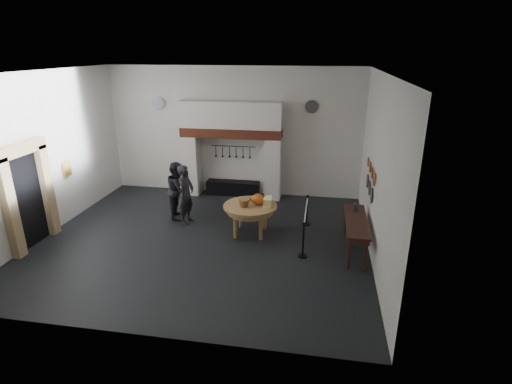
% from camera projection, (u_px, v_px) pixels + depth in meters
% --- Properties ---
extents(floor, '(9.00, 8.00, 0.02)m').
position_uv_depth(floor, '(204.00, 240.00, 11.16)').
color(floor, black).
rests_on(floor, ground).
extents(ceiling, '(9.00, 8.00, 0.02)m').
position_uv_depth(ceiling, '(195.00, 72.00, 9.63)').
color(ceiling, silver).
rests_on(ceiling, wall_back).
extents(wall_back, '(9.00, 0.02, 4.50)m').
position_uv_depth(wall_back, '(234.00, 132.00, 14.10)').
color(wall_back, silver).
rests_on(wall_back, floor).
extents(wall_front, '(9.00, 0.02, 4.50)m').
position_uv_depth(wall_front, '(129.00, 225.00, 6.68)').
color(wall_front, silver).
rests_on(wall_front, floor).
extents(wall_left, '(0.02, 8.00, 4.50)m').
position_uv_depth(wall_left, '(44.00, 155.00, 11.10)').
color(wall_left, silver).
rests_on(wall_left, floor).
extents(wall_right, '(0.02, 8.00, 4.50)m').
position_uv_depth(wall_right, '(378.00, 170.00, 9.68)').
color(wall_right, silver).
rests_on(wall_right, floor).
extents(chimney_pier_left, '(0.55, 0.70, 2.15)m').
position_uv_depth(chimney_pier_left, '(192.00, 165.00, 14.41)').
color(chimney_pier_left, silver).
rests_on(chimney_pier_left, floor).
extents(chimney_pier_right, '(0.55, 0.70, 2.15)m').
position_uv_depth(chimney_pier_right, '(273.00, 169.00, 13.94)').
color(chimney_pier_right, silver).
rests_on(chimney_pier_right, floor).
extents(hearth_brick_band, '(3.50, 0.72, 0.32)m').
position_uv_depth(hearth_brick_band, '(231.00, 132.00, 13.75)').
color(hearth_brick_band, '#9E442B').
rests_on(hearth_brick_band, chimney_pier_left).
extents(chimney_hood, '(3.50, 0.70, 0.90)m').
position_uv_depth(chimney_hood, '(231.00, 114.00, 13.55)').
color(chimney_hood, silver).
rests_on(chimney_hood, hearth_brick_band).
extents(iron_range, '(1.90, 0.45, 0.50)m').
position_uv_depth(iron_range, '(233.00, 188.00, 14.52)').
color(iron_range, black).
rests_on(iron_range, floor).
extents(utensil_rail, '(1.60, 0.02, 0.02)m').
position_uv_depth(utensil_rail, '(233.00, 146.00, 14.20)').
color(utensil_rail, black).
rests_on(utensil_rail, wall_back).
extents(door_recess, '(0.04, 1.10, 2.50)m').
position_uv_depth(door_recess, '(27.00, 201.00, 10.51)').
color(door_recess, black).
rests_on(door_recess, floor).
extents(door_jamb_near, '(0.22, 0.30, 2.60)m').
position_uv_depth(door_jamb_near, '(10.00, 209.00, 9.83)').
color(door_jamb_near, tan).
rests_on(door_jamb_near, floor).
extents(door_jamb_far, '(0.22, 0.30, 2.60)m').
position_uv_depth(door_jamb_far, '(47.00, 191.00, 11.13)').
color(door_jamb_far, tan).
rests_on(door_jamb_far, floor).
extents(door_lintel, '(0.22, 1.70, 0.30)m').
position_uv_depth(door_lintel, '(19.00, 149.00, 10.02)').
color(door_lintel, tan).
rests_on(door_lintel, door_jamb_near).
extents(wall_plaque, '(0.05, 0.34, 0.44)m').
position_uv_depth(wall_plaque, '(67.00, 169.00, 12.06)').
color(wall_plaque, gold).
rests_on(wall_plaque, wall_left).
extents(work_table, '(1.81, 1.81, 0.07)m').
position_uv_depth(work_table, '(250.00, 206.00, 11.26)').
color(work_table, '#A5894E').
rests_on(work_table, floor).
extents(pumpkin, '(0.36, 0.36, 0.31)m').
position_uv_depth(pumpkin, '(258.00, 199.00, 11.26)').
color(pumpkin, '#D8521E').
rests_on(pumpkin, work_table).
extents(cheese_block_big, '(0.22, 0.22, 0.24)m').
position_uv_depth(cheese_block_big, '(268.00, 203.00, 11.08)').
color(cheese_block_big, '#F9E895').
rests_on(cheese_block_big, work_table).
extents(cheese_block_small, '(0.18, 0.18, 0.20)m').
position_uv_depth(cheese_block_small, '(268.00, 200.00, 11.37)').
color(cheese_block_small, '#F5EE92').
rests_on(cheese_block_small, work_table).
extents(wicker_basket, '(0.38, 0.38, 0.22)m').
position_uv_depth(wicker_basket, '(244.00, 203.00, 11.10)').
color(wicker_basket, olive).
rests_on(wicker_basket, work_table).
extents(bread_loaf, '(0.31, 0.18, 0.13)m').
position_uv_depth(bread_loaf, '(249.00, 198.00, 11.57)').
color(bread_loaf, '#AC733D').
rests_on(bread_loaf, work_table).
extents(visitor_near, '(0.52, 0.72, 1.82)m').
position_uv_depth(visitor_near, '(186.00, 194.00, 11.96)').
color(visitor_near, black).
rests_on(visitor_near, floor).
extents(visitor_far, '(0.83, 0.98, 1.78)m').
position_uv_depth(visitor_far, '(178.00, 190.00, 12.40)').
color(visitor_far, black).
rests_on(visitor_far, floor).
extents(side_table, '(0.55, 2.20, 0.06)m').
position_uv_depth(side_table, '(356.00, 221.00, 10.23)').
color(side_table, '#3C2016').
rests_on(side_table, floor).
extents(pewter_jug, '(0.12, 0.12, 0.22)m').
position_uv_depth(pewter_jug, '(355.00, 207.00, 10.74)').
color(pewter_jug, '#4B4C51').
rests_on(pewter_jug, side_table).
extents(copper_pan_a, '(0.03, 0.34, 0.34)m').
position_uv_depth(copper_pan_a, '(374.00, 179.00, 9.98)').
color(copper_pan_a, '#C6662D').
rests_on(copper_pan_a, wall_right).
extents(copper_pan_b, '(0.03, 0.32, 0.32)m').
position_uv_depth(copper_pan_b, '(372.00, 173.00, 10.49)').
color(copper_pan_b, '#C6662D').
rests_on(copper_pan_b, wall_right).
extents(copper_pan_c, '(0.03, 0.30, 0.30)m').
position_uv_depth(copper_pan_c, '(370.00, 167.00, 11.00)').
color(copper_pan_c, '#C6662D').
rests_on(copper_pan_c, wall_right).
extents(copper_pan_d, '(0.03, 0.28, 0.28)m').
position_uv_depth(copper_pan_d, '(368.00, 162.00, 11.51)').
color(copper_pan_d, '#C6662D').
rests_on(copper_pan_d, wall_right).
extents(pewter_plate_left, '(0.03, 0.40, 0.40)m').
position_uv_depth(pewter_plate_left, '(372.00, 195.00, 10.33)').
color(pewter_plate_left, '#4C4C51').
rests_on(pewter_plate_left, wall_right).
extents(pewter_plate_mid, '(0.03, 0.40, 0.40)m').
position_uv_depth(pewter_plate_mid, '(369.00, 188.00, 10.89)').
color(pewter_plate_mid, '#4C4C51').
rests_on(pewter_plate_mid, wall_right).
extents(pewter_plate_right, '(0.03, 0.40, 0.40)m').
position_uv_depth(pewter_plate_right, '(367.00, 181.00, 11.44)').
color(pewter_plate_right, '#4C4C51').
rests_on(pewter_plate_right, wall_right).
extents(pewter_plate_back_left, '(0.44, 0.03, 0.44)m').
position_uv_depth(pewter_plate_back_left, '(159.00, 103.00, 14.16)').
color(pewter_plate_back_left, '#4C4C51').
rests_on(pewter_plate_back_left, wall_back).
extents(pewter_plate_back_right, '(0.44, 0.03, 0.44)m').
position_uv_depth(pewter_plate_back_right, '(312.00, 107.00, 13.31)').
color(pewter_plate_back_right, '#4C4C51').
rests_on(pewter_plate_back_right, wall_back).
extents(barrier_post_near, '(0.05, 0.05, 0.90)m').
position_uv_depth(barrier_post_near, '(303.00, 241.00, 10.11)').
color(barrier_post_near, black).
rests_on(barrier_post_near, floor).
extents(barrier_post_far, '(0.05, 0.05, 0.90)m').
position_uv_depth(barrier_post_far, '(307.00, 211.00, 11.96)').
color(barrier_post_far, black).
rests_on(barrier_post_far, floor).
extents(barrier_rope, '(0.04, 2.00, 0.04)m').
position_uv_depth(barrier_rope, '(306.00, 211.00, 10.90)').
color(barrier_rope, silver).
rests_on(barrier_rope, barrier_post_near).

